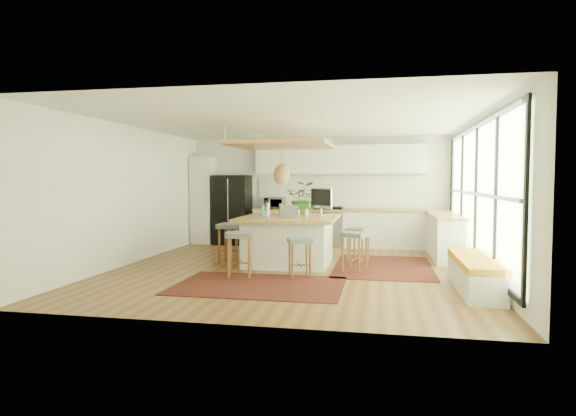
% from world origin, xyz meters
% --- Properties ---
extents(floor, '(7.00, 7.00, 0.00)m').
position_xyz_m(floor, '(0.00, 0.00, 0.00)').
color(floor, '#583519').
rests_on(floor, ground).
extents(ceiling, '(7.00, 7.00, 0.00)m').
position_xyz_m(ceiling, '(0.00, 0.00, 2.70)').
color(ceiling, white).
rests_on(ceiling, ground).
extents(wall_back, '(6.50, 0.00, 6.50)m').
position_xyz_m(wall_back, '(0.00, 3.50, 1.35)').
color(wall_back, silver).
rests_on(wall_back, ground).
extents(wall_front, '(6.50, 0.00, 6.50)m').
position_xyz_m(wall_front, '(0.00, -3.50, 1.35)').
color(wall_front, silver).
rests_on(wall_front, ground).
extents(wall_left, '(0.00, 7.00, 7.00)m').
position_xyz_m(wall_left, '(-3.25, 0.00, 1.35)').
color(wall_left, silver).
rests_on(wall_left, ground).
extents(wall_right, '(0.00, 7.00, 7.00)m').
position_xyz_m(wall_right, '(3.25, 0.00, 1.35)').
color(wall_right, silver).
rests_on(wall_right, ground).
extents(window_wall, '(0.10, 6.20, 2.60)m').
position_xyz_m(window_wall, '(3.22, 0.00, 1.40)').
color(window_wall, black).
rests_on(window_wall, wall_right).
extents(pantry, '(0.55, 0.60, 2.25)m').
position_xyz_m(pantry, '(-2.95, 3.18, 1.12)').
color(pantry, silver).
rests_on(pantry, floor).
extents(back_counter_base, '(4.20, 0.60, 0.88)m').
position_xyz_m(back_counter_base, '(0.55, 3.18, 0.44)').
color(back_counter_base, silver).
rests_on(back_counter_base, floor).
extents(back_counter_top, '(4.24, 0.64, 0.05)m').
position_xyz_m(back_counter_top, '(0.55, 3.18, 0.90)').
color(back_counter_top, olive).
rests_on(back_counter_top, back_counter_base).
extents(backsplash, '(4.20, 0.02, 0.80)m').
position_xyz_m(backsplash, '(0.55, 3.48, 1.35)').
color(backsplash, white).
rests_on(backsplash, wall_back).
extents(upper_cabinets, '(4.20, 0.34, 0.70)m').
position_xyz_m(upper_cabinets, '(0.55, 3.32, 2.15)').
color(upper_cabinets, silver).
rests_on(upper_cabinets, wall_back).
extents(range, '(0.76, 0.62, 1.00)m').
position_xyz_m(range, '(0.30, 3.18, 0.50)').
color(range, '#A5A5AA').
rests_on(range, floor).
extents(right_counter_base, '(0.60, 2.50, 0.88)m').
position_xyz_m(right_counter_base, '(2.93, 2.00, 0.44)').
color(right_counter_base, silver).
rests_on(right_counter_base, floor).
extents(right_counter_top, '(0.64, 2.54, 0.05)m').
position_xyz_m(right_counter_top, '(2.93, 2.00, 0.90)').
color(right_counter_top, olive).
rests_on(right_counter_top, right_counter_base).
extents(window_bench, '(0.52, 2.00, 0.50)m').
position_xyz_m(window_bench, '(2.95, -1.20, 0.25)').
color(window_bench, silver).
rests_on(window_bench, floor).
extents(ceiling_panel, '(1.86, 1.86, 0.80)m').
position_xyz_m(ceiling_panel, '(-0.30, 0.40, 2.05)').
color(ceiling_panel, olive).
rests_on(ceiling_panel, ceiling).
extents(rug_near, '(2.60, 1.80, 0.01)m').
position_xyz_m(rug_near, '(-0.27, -1.48, 0.01)').
color(rug_near, black).
rests_on(rug_near, floor).
extents(rug_right, '(1.80, 2.60, 0.01)m').
position_xyz_m(rug_right, '(1.63, 0.55, 0.01)').
color(rug_right, black).
rests_on(rug_right, floor).
extents(fridge, '(0.89, 0.70, 1.76)m').
position_xyz_m(fridge, '(-2.17, 3.15, 0.93)').
color(fridge, black).
rests_on(fridge, floor).
extents(island, '(1.85, 1.85, 0.93)m').
position_xyz_m(island, '(-0.19, 0.53, 0.47)').
color(island, olive).
rests_on(island, floor).
extents(stool_near_left, '(0.53, 0.53, 0.76)m').
position_xyz_m(stool_near_left, '(-0.77, -0.86, 0.35)').
color(stool_near_left, '#4F5657').
rests_on(stool_near_left, floor).
extents(stool_near_right, '(0.50, 0.50, 0.66)m').
position_xyz_m(stool_near_right, '(0.23, -0.70, 0.35)').
color(stool_near_right, '#4F5657').
rests_on(stool_near_right, floor).
extents(stool_right_front, '(0.54, 0.54, 0.71)m').
position_xyz_m(stool_right_front, '(1.12, -0.02, 0.35)').
color(stool_right_front, '#4F5657').
rests_on(stool_right_front, floor).
extents(stool_right_back, '(0.53, 0.53, 0.69)m').
position_xyz_m(stool_right_back, '(1.13, 1.05, 0.35)').
color(stool_right_back, '#4F5657').
rests_on(stool_right_back, floor).
extents(stool_left_side, '(0.47, 0.47, 0.78)m').
position_xyz_m(stool_left_side, '(-1.33, 0.40, 0.35)').
color(stool_left_side, '#4F5657').
rests_on(stool_left_side, floor).
extents(laptop, '(0.43, 0.44, 0.26)m').
position_xyz_m(laptop, '(-0.15, 0.14, 1.05)').
color(laptop, '#A5A5AA').
rests_on(laptop, island).
extents(monitor, '(0.61, 0.56, 0.56)m').
position_xyz_m(monitor, '(0.40, 0.90, 1.19)').
color(monitor, '#A5A5AA').
rests_on(monitor, island).
extents(microwave, '(0.53, 0.34, 0.34)m').
position_xyz_m(microwave, '(-1.05, 3.13, 1.09)').
color(microwave, '#A5A5AA').
rests_on(microwave, back_counter_top).
extents(island_plant, '(0.63, 0.69, 0.53)m').
position_xyz_m(island_plant, '(-0.03, 1.15, 1.19)').
color(island_plant, '#1E4C19').
rests_on(island_plant, island).
extents(island_bowl, '(0.25, 0.25, 0.06)m').
position_xyz_m(island_bowl, '(-0.72, 0.91, 0.96)').
color(island_bowl, silver).
rests_on(island_bowl, island).
extents(island_bottle_0, '(0.07, 0.07, 0.19)m').
position_xyz_m(island_bottle_0, '(-0.74, 0.63, 1.03)').
color(island_bottle_0, '#3490D2').
rests_on(island_bottle_0, island).
extents(island_bottle_1, '(0.07, 0.07, 0.19)m').
position_xyz_m(island_bottle_1, '(-0.59, 0.38, 1.03)').
color(island_bottle_1, silver).
rests_on(island_bottle_1, island).
extents(island_bottle_2, '(0.07, 0.07, 0.19)m').
position_xyz_m(island_bottle_2, '(0.06, 0.23, 1.03)').
color(island_bottle_2, olive).
rests_on(island_bottle_2, island).
extents(island_bottle_3, '(0.07, 0.07, 0.19)m').
position_xyz_m(island_bottle_3, '(0.16, 0.58, 1.03)').
color(island_bottle_3, silver).
rests_on(island_bottle_3, island).
extents(island_bottle_4, '(0.07, 0.07, 0.19)m').
position_xyz_m(island_bottle_4, '(-0.39, 0.78, 1.03)').
color(island_bottle_4, '#4B7E4C').
rests_on(island_bottle_4, island).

